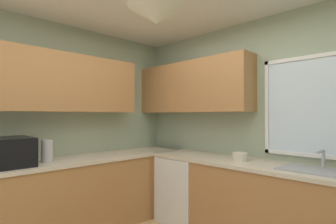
{
  "coord_description": "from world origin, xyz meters",
  "views": [
    {
      "loc": [
        1.42,
        -1.28,
        1.41
      ],
      "look_at": [
        -0.52,
        0.63,
        1.44
      ],
      "focal_mm": 27.88,
      "sensor_mm": 36.0,
      "label": 1
    }
  ],
  "objects": [
    {
      "name": "sink_assembly",
      "position": [
        0.68,
        1.38,
        0.9
      ],
      "size": [
        0.65,
        0.4,
        0.19
      ],
      "color": "#9EA0A5",
      "rests_on": "counter_run_back"
    },
    {
      "name": "room_shell",
      "position": [
        -0.37,
        0.46,
        1.74
      ],
      "size": [
        3.88,
        3.49,
        2.63
      ],
      "color": "#9EAD8E",
      "rests_on": "ground_plane"
    },
    {
      "name": "counter_run_left",
      "position": [
        -1.57,
        0.0,
        0.45
      ],
      "size": [
        0.65,
        3.1,
        0.89
      ],
      "color": "#AD7542",
      "rests_on": "ground_plane"
    },
    {
      "name": "bowl",
      "position": [
        -0.11,
        1.38,
        0.94
      ],
      "size": [
        0.17,
        0.17,
        0.09
      ],
      "primitive_type": "cylinder",
      "color": "beige",
      "rests_on": "counter_run_back"
    },
    {
      "name": "microwave",
      "position": [
        -1.57,
        -0.56,
        1.04
      ],
      "size": [
        0.48,
        0.36,
        0.29
      ],
      "primitive_type": "cube",
      "color": "black",
      "rests_on": "counter_run_left"
    },
    {
      "name": "counter_run_back",
      "position": [
        0.21,
        1.38,
        0.45
      ],
      "size": [
        2.97,
        0.65,
        0.89
      ],
      "color": "#AD7542",
      "rests_on": "ground_plane"
    },
    {
      "name": "kettle",
      "position": [
        -1.55,
        -0.22,
        1.02
      ],
      "size": [
        0.12,
        0.12,
        0.25
      ],
      "primitive_type": "cylinder",
      "color": "#B7B7BC",
      "rests_on": "counter_run_left"
    },
    {
      "name": "dishwasher",
      "position": [
        -0.91,
        1.35,
        0.42
      ],
      "size": [
        0.6,
        0.6,
        0.85
      ],
      "primitive_type": "cube",
      "color": "white",
      "rests_on": "ground_plane"
    }
  ]
}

